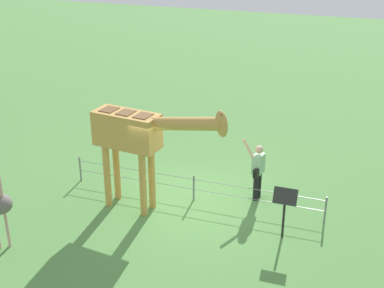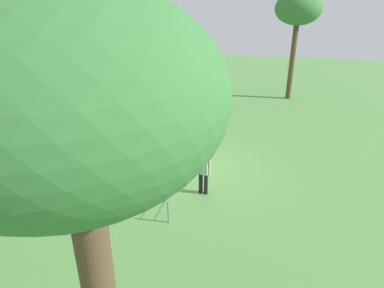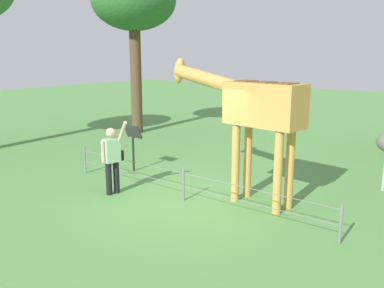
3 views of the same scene
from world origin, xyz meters
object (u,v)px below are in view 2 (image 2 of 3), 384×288
(giraffe, at_px, (181,109))
(ostrich, at_px, (142,110))
(visitor, at_px, (203,170))
(shade_hut_near, at_px, (114,59))
(tree_northeast, at_px, (71,106))
(info_sign, at_px, (147,177))
(zebra, at_px, (118,97))
(tree_west, at_px, (298,10))
(shade_hut_aside, at_px, (183,58))
(shade_hut_far, at_px, (69,72))

(giraffe, height_order, ostrich, giraffe)
(visitor, bearing_deg, shade_hut_near, -140.52)
(tree_northeast, xyz_separation_m, info_sign, (-5.81, -1.65, -4.26))
(giraffe, height_order, info_sign, giraffe)
(zebra, height_order, tree_west, tree_west)
(zebra, bearing_deg, visitor, 43.02)
(zebra, height_order, shade_hut_aside, shade_hut_aside)
(ostrich, xyz_separation_m, shade_hut_near, (-4.43, -3.57, 1.67))
(ostrich, distance_m, info_sign, 6.59)
(zebra, distance_m, ostrich, 3.01)
(giraffe, bearing_deg, visitor, 28.96)
(visitor, height_order, shade_hut_aside, shade_hut_aside)
(giraffe, distance_m, shade_hut_far, 7.52)
(giraffe, height_order, tree_northeast, tree_northeast)
(shade_hut_aside, xyz_separation_m, tree_west, (-2.35, 6.83, 2.86))
(ostrich, bearing_deg, visitor, 40.03)
(shade_hut_aside, xyz_separation_m, info_sign, (12.04, 2.07, -1.86))
(giraffe, relative_size, tree_west, 0.54)
(shade_hut_far, relative_size, tree_northeast, 0.50)
(giraffe, xyz_separation_m, tree_northeast, (9.63, 1.55, 3.12))
(visitor, bearing_deg, shade_hut_far, -123.29)
(visitor, distance_m, tree_west, 14.53)
(visitor, distance_m, info_sign, 1.94)
(giraffe, distance_m, shade_hut_aside, 8.54)
(tree_northeast, relative_size, info_sign, 4.92)
(giraffe, height_order, shade_hut_aside, shade_hut_aside)
(visitor, xyz_separation_m, shade_hut_near, (-9.47, -7.80, 1.94))
(visitor, relative_size, zebra, 0.97)
(shade_hut_near, xyz_separation_m, tree_west, (-3.90, 10.92, 2.82))
(visitor, bearing_deg, giraffe, -151.04)
(shade_hut_far, height_order, info_sign, shade_hut_far)
(giraffe, bearing_deg, tree_west, 156.22)
(zebra, height_order, shade_hut_far, shade_hut_far)
(visitor, bearing_deg, tree_northeast, 0.03)
(info_sign, bearing_deg, giraffe, 178.50)
(zebra, xyz_separation_m, tree_west, (-6.38, 9.64, 4.50))
(shade_hut_far, distance_m, shade_hut_aside, 7.24)
(tree_northeast, xyz_separation_m, tree_west, (-20.21, 3.11, 0.45))
(shade_hut_far, distance_m, tree_northeast, 15.25)
(ostrich, relative_size, shade_hut_aside, 0.69)
(shade_hut_near, height_order, tree_west, tree_west)
(giraffe, xyz_separation_m, info_sign, (3.81, -0.10, -1.14))
(zebra, distance_m, shade_hut_far, 2.90)
(tree_northeast, bearing_deg, tree_west, 171.25)
(giraffe, relative_size, ostrich, 1.63)
(zebra, height_order, info_sign, zebra)
(ostrich, height_order, info_sign, ostrich)
(giraffe, distance_m, shade_hut_near, 9.18)
(visitor, height_order, shade_hut_near, shade_hut_near)
(giraffe, relative_size, info_sign, 2.77)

